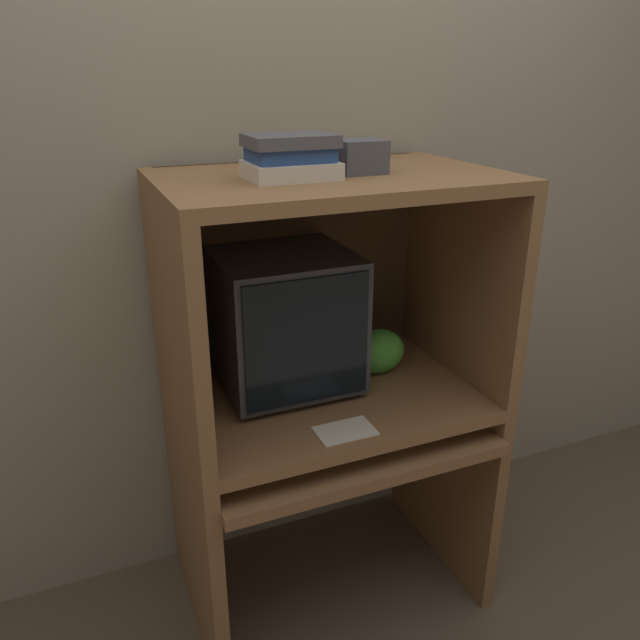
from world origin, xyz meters
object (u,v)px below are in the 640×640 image
(crt_monitor, at_px, (285,320))
(storage_box, at_px, (360,157))
(keyboard, at_px, (319,437))
(snack_bag, at_px, (378,351))
(mouse, at_px, (398,415))
(book_stack, at_px, (290,157))

(crt_monitor, bearing_deg, storage_box, -34.57)
(keyboard, xyz_separation_m, snack_bag, (0.28, 0.18, 0.15))
(crt_monitor, relative_size, mouse, 6.50)
(book_stack, bearing_deg, keyboard, -54.76)
(crt_monitor, distance_m, mouse, 0.46)
(snack_bag, bearing_deg, keyboard, -147.87)
(keyboard, distance_m, book_stack, 0.79)
(mouse, height_order, book_stack, book_stack)
(crt_monitor, height_order, mouse, crt_monitor)
(crt_monitor, distance_m, snack_bag, 0.34)
(snack_bag, relative_size, book_stack, 0.80)
(mouse, distance_m, storage_box, 0.79)
(book_stack, relative_size, storage_box, 1.79)
(crt_monitor, height_order, snack_bag, crt_monitor)
(keyboard, relative_size, book_stack, 1.83)
(mouse, relative_size, storage_box, 0.53)
(snack_bag, xyz_separation_m, book_stack, (-0.33, -0.11, 0.64))
(storage_box, bearing_deg, book_stack, -175.68)
(keyboard, relative_size, snack_bag, 2.29)
(mouse, relative_size, snack_bag, 0.37)
(keyboard, bearing_deg, snack_bag, 32.13)
(mouse, bearing_deg, keyboard, -176.44)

